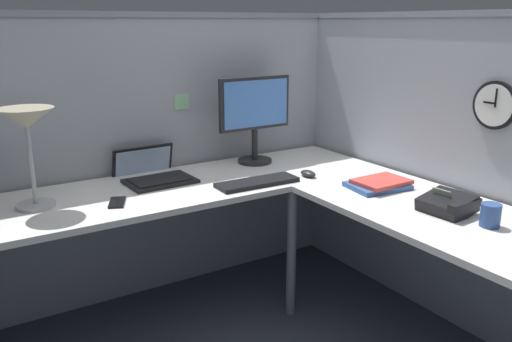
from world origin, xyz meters
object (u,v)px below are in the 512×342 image
at_px(keyboard, 257,182).
at_px(computer_mouse, 308,174).
at_px(monitor, 255,113).
at_px(book_stack, 379,184).
at_px(laptop, 152,174).
at_px(desk_lamp_dome, 27,127).
at_px(office_phone, 448,205).
at_px(cell_phone, 117,202).
at_px(wall_clock, 496,105).
at_px(coffee_mug, 490,215).

relative_size(keyboard, computer_mouse, 4.13).
xyz_separation_m(monitor, keyboard, (-0.22, -0.38, -0.28)).
bearing_deg(computer_mouse, book_stack, -63.68).
relative_size(laptop, book_stack, 1.28).
relative_size(computer_mouse, book_stack, 0.34).
height_order(desk_lamp_dome, book_stack, desk_lamp_dome).
xyz_separation_m(monitor, book_stack, (0.26, -0.75, -0.27)).
height_order(keyboard, office_phone, office_phone).
bearing_deg(cell_phone, keyboard, 16.01).
distance_m(desk_lamp_dome, office_phone, 1.85).
xyz_separation_m(cell_phone, book_stack, (1.18, -0.47, 0.02)).
xyz_separation_m(laptop, wall_clock, (1.22, -1.13, 0.41)).
height_order(laptop, desk_lamp_dome, desk_lamp_dome).
distance_m(desk_lamp_dome, wall_clock, 2.07).
distance_m(laptop, computer_mouse, 0.83).
distance_m(computer_mouse, book_stack, 0.39).
bearing_deg(keyboard, coffee_mug, -61.98).
xyz_separation_m(laptop, cell_phone, (-0.29, -0.30, -0.02)).
bearing_deg(cell_phone, monitor, 40.74).
bearing_deg(laptop, office_phone, -53.18).
bearing_deg(monitor, wall_clock, -62.40).
xyz_separation_m(monitor, desk_lamp_dome, (-1.24, -0.14, 0.07)).
relative_size(desk_lamp_dome, office_phone, 2.05).
bearing_deg(book_stack, wall_clock, -47.98).
distance_m(keyboard, computer_mouse, 0.31).
bearing_deg(coffee_mug, office_phone, 93.22).
bearing_deg(book_stack, cell_phone, 158.40).
bearing_deg(keyboard, wall_clock, -40.68).
xyz_separation_m(keyboard, desk_lamp_dome, (-1.02, 0.24, 0.35)).
height_order(computer_mouse, wall_clock, wall_clock).
distance_m(keyboard, desk_lamp_dome, 1.10).
xyz_separation_m(keyboard, computer_mouse, (0.31, -0.02, 0.01)).
bearing_deg(coffee_mug, wall_clock, 37.80).
relative_size(monitor, computer_mouse, 4.81).
height_order(laptop, wall_clock, wall_clock).
bearing_deg(coffee_mug, desk_lamp_dome, 140.82).
bearing_deg(coffee_mug, cell_phone, 137.68).
distance_m(monitor, keyboard, 0.52).
xyz_separation_m(laptop, computer_mouse, (0.72, -0.41, -0.01)).
relative_size(monitor, book_stack, 1.64).
relative_size(monitor, keyboard, 1.16).
relative_size(desk_lamp_dome, book_stack, 1.46).
height_order(desk_lamp_dome, office_phone, desk_lamp_dome).
height_order(computer_mouse, book_stack, book_stack).
distance_m(laptop, cell_phone, 0.42).
height_order(cell_phone, wall_clock, wall_clock).
bearing_deg(keyboard, monitor, 61.27).
relative_size(monitor, office_phone, 2.30).
xyz_separation_m(book_stack, wall_clock, (0.33, -0.36, 0.41)).
bearing_deg(computer_mouse, wall_clock, -54.95).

